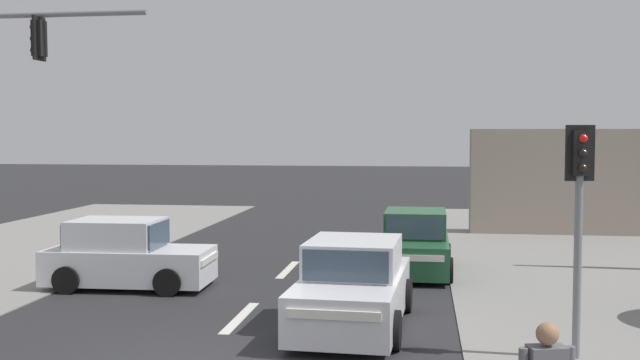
% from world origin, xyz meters
% --- Properties ---
extents(lane_dash_mid, '(0.20, 2.40, 0.01)m').
position_xyz_m(lane_dash_mid, '(0.00, 3.00, 0.00)').
color(lane_dash_mid, silver).
rests_on(lane_dash_mid, ground).
extents(lane_dash_far, '(0.20, 2.40, 0.01)m').
position_xyz_m(lane_dash_far, '(0.00, 8.00, 0.00)').
color(lane_dash_far, silver).
rests_on(lane_dash_far, ground).
extents(pedestal_signal_right_kerb, '(0.44, 0.30, 3.56)m').
position_xyz_m(pedestal_signal_right_kerb, '(5.69, 1.16, 2.42)').
color(pedestal_signal_right_kerb, slate).
rests_on(pedestal_signal_right_kerb, ground).
extents(sedan_crossing_left, '(2.05, 4.31, 1.56)m').
position_xyz_m(sedan_crossing_left, '(2.15, 2.63, 0.70)').
color(sedan_crossing_left, silver).
rests_on(sedan_crossing_left, ground).
extents(hatchback_kerbside_parked, '(1.81, 3.65, 1.53)m').
position_xyz_m(hatchback_kerbside_parked, '(3.19, 8.01, 0.70)').
color(hatchback_kerbside_parked, '#235633').
rests_on(hatchback_kerbside_parked, ground).
extents(hatchback_oncoming_near, '(3.68, 1.85, 1.53)m').
position_xyz_m(hatchback_oncoming_near, '(-3.18, 5.33, 0.70)').
color(hatchback_oncoming_near, silver).
rests_on(hatchback_oncoming_near, ground).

